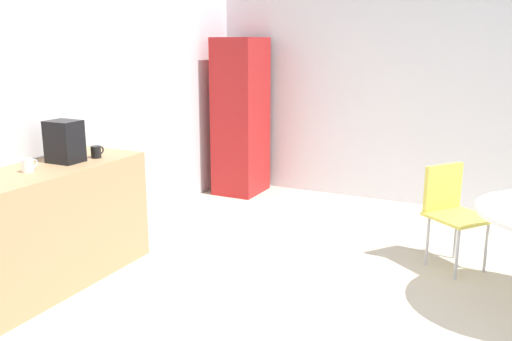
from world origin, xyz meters
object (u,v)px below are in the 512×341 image
object	(u,v)px
mug_green	(28,165)
coffee_maker	(64,142)
locker_cabinet	(241,117)
chair_yellow	(450,204)
mug_white	(96,152)

from	to	relation	value
mug_green	coffee_maker	xyz separation A→B (m)	(0.36, 0.00, 0.11)
locker_cabinet	chair_yellow	world-z (taller)	locker_cabinet
locker_cabinet	mug_white	size ratio (longest dim) A/B	14.30
mug_green	coffee_maker	world-z (taller)	coffee_maker
chair_yellow	locker_cabinet	bearing A→B (deg)	64.13
chair_yellow	mug_green	size ratio (longest dim) A/B	6.43
mug_white	mug_green	xyz separation A→B (m)	(-0.59, 0.10, 0.00)
chair_yellow	mug_white	world-z (taller)	mug_white
coffee_maker	mug_white	bearing A→B (deg)	-23.83
locker_cabinet	mug_green	distance (m)	3.06
locker_cabinet	coffee_maker	distance (m)	2.71
chair_yellow	coffee_maker	size ratio (longest dim) A/B	2.59
locker_cabinet	coffee_maker	xyz separation A→B (m)	(-2.70, 0.10, 0.14)
locker_cabinet	mug_white	world-z (taller)	locker_cabinet
mug_green	coffee_maker	bearing A→B (deg)	0.60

